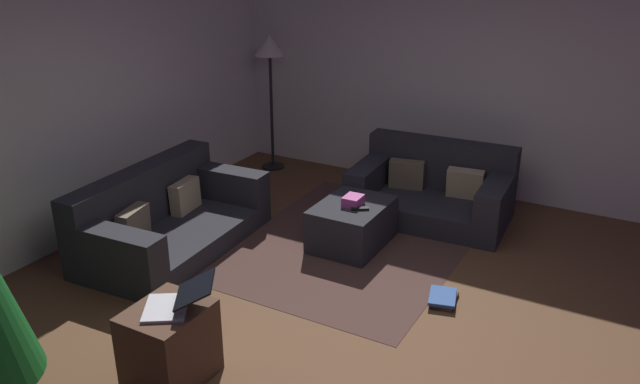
{
  "coord_description": "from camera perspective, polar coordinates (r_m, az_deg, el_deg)",
  "views": [
    {
      "loc": [
        -3.58,
        -1.59,
        2.71
      ],
      "look_at": [
        0.62,
        0.76,
        0.75
      ],
      "focal_mm": 35.64,
      "sensor_mm": 36.0,
      "label": 1
    }
  ],
  "objects": [
    {
      "name": "ground_plane",
      "position": [
        4.76,
        4.43,
        -12.59
      ],
      "size": [
        6.4,
        6.4,
        0.0
      ],
      "primitive_type": "plane",
      "color": "brown"
    },
    {
      "name": "rear_partition",
      "position": [
        6.09,
        -23.2,
        7.0
      ],
      "size": [
        6.4,
        0.12,
        2.6
      ],
      "primitive_type": "cube",
      "color": "silver",
      "rests_on": "ground_plane"
    },
    {
      "name": "corner_partition",
      "position": [
        7.05,
        15.78,
        9.8
      ],
      "size": [
        0.12,
        6.4,
        2.6
      ],
      "primitive_type": "cube",
      "color": "silver",
      "rests_on": "ground_plane"
    },
    {
      "name": "couch_left",
      "position": [
        6.04,
        -13.73,
        -2.33
      ],
      "size": [
        1.89,
        1.05,
        0.73
      ],
      "rotation": [
        0.0,
        0.0,
        3.2
      ],
      "color": "#26262B",
      "rests_on": "ground_plane"
    },
    {
      "name": "couch_right",
      "position": [
        6.6,
        10.14,
        0.2
      ],
      "size": [
        1.02,
        1.59,
        0.74
      ],
      "rotation": [
        0.0,
        0.0,
        1.62
      ],
      "color": "#26262B",
      "rests_on": "ground_plane"
    },
    {
      "name": "ottoman",
      "position": [
        5.92,
        2.89,
        -2.91
      ],
      "size": [
        0.78,
        0.59,
        0.41
      ],
      "primitive_type": "cube",
      "color": "#26262B",
      "rests_on": "ground_plane"
    },
    {
      "name": "gift_box",
      "position": [
        5.8,
        2.99,
        -0.78
      ],
      "size": [
        0.19,
        0.16,
        0.09
      ],
      "primitive_type": "cube",
      "rotation": [
        0.0,
        0.0,
        0.03
      ],
      "color": "#B23F8C",
      "rests_on": "ottoman"
    },
    {
      "name": "tv_remote",
      "position": [
        5.71,
        3.62,
        -1.5
      ],
      "size": [
        0.13,
        0.16,
        0.02
      ],
      "primitive_type": "cube",
      "rotation": [
        0.0,
        0.0,
        0.56
      ],
      "color": "black",
      "rests_on": "ottoman"
    },
    {
      "name": "side_table",
      "position": [
        4.29,
        -13.34,
        -13.21
      ],
      "size": [
        0.52,
        0.44,
        0.53
      ],
      "primitive_type": "cube",
      "color": "#4C3323",
      "rests_on": "ground_plane"
    },
    {
      "name": "laptop",
      "position": [
        4.1,
        -12.75,
        -9.52
      ],
      "size": [
        0.5,
        0.54,
        0.2
      ],
      "color": "silver",
      "rests_on": "side_table"
    },
    {
      "name": "book_stack",
      "position": [
        5.19,
        11.03,
        -9.34
      ],
      "size": [
        0.33,
        0.27,
        0.06
      ],
      "color": "#4C423D",
      "rests_on": "ground_plane"
    },
    {
      "name": "corner_lamp",
      "position": [
        7.62,
        -4.52,
        12.12
      ],
      "size": [
        0.36,
        0.36,
        1.63
      ],
      "color": "black",
      "rests_on": "ground_plane"
    },
    {
      "name": "area_rug",
      "position": [
        6.0,
        2.85,
        -4.65
      ],
      "size": [
        2.6,
        2.0,
        0.01
      ],
      "primitive_type": "cube",
      "color": "#462E28",
      "rests_on": "ground_plane"
    }
  ]
}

